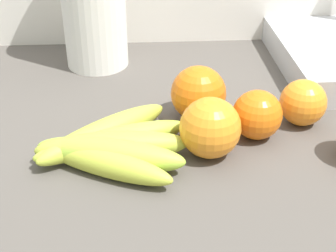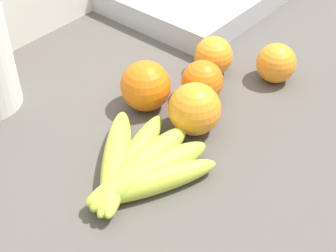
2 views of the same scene
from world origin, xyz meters
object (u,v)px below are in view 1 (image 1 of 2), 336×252
at_px(orange_right, 257,115).
at_px(orange_center, 210,128).
at_px(banana_bunch, 109,147).
at_px(orange_far_right, 303,103).
at_px(orange_front, 198,93).

relative_size(orange_right, orange_center, 0.86).
bearing_deg(orange_center, orange_right, 28.83).
bearing_deg(banana_bunch, orange_far_right, 15.27).
height_order(orange_far_right, orange_center, orange_center).
xyz_separation_m(orange_right, orange_front, (-0.08, 0.06, 0.01)).
distance_m(banana_bunch, orange_far_right, 0.29).
xyz_separation_m(orange_far_right, orange_center, (-0.15, -0.07, 0.01)).
relative_size(orange_far_right, orange_center, 0.84).
height_order(banana_bunch, orange_far_right, orange_far_right).
relative_size(orange_far_right, orange_right, 0.98).
distance_m(orange_right, orange_front, 0.10).
xyz_separation_m(orange_far_right, orange_right, (-0.08, -0.03, 0.00)).
relative_size(orange_front, orange_center, 1.01).
bearing_deg(orange_center, banana_bunch, -177.98).
xyz_separation_m(banana_bunch, orange_right, (0.21, 0.04, 0.02)).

